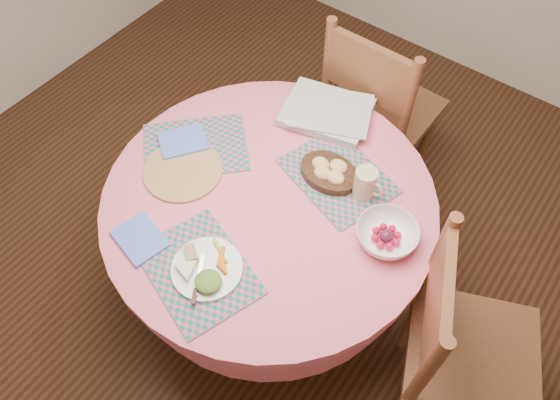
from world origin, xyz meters
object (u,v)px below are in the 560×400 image
Objects in this scene: dining_table at (270,226)px; chair_right at (459,349)px; dinner_plate at (207,270)px; bread_bowl at (329,172)px; latte_mug at (365,184)px; wicker_trivet at (183,171)px; chair_back at (376,109)px; fruit_bowl at (387,235)px.

chair_right is at bearing -0.01° from dining_table.
chair_right is at bearing 24.63° from dinner_plate.
latte_mug is at bearing 2.78° from bread_bowl.
dining_table is 0.82m from chair_right.
latte_mug is (0.61, 0.32, 0.06)m from wicker_trivet.
dinner_plate reaches higher than wicker_trivet.
dinner_plate is at bearing -36.72° from wicker_trivet.
chair_right is at bearing 135.92° from chair_back.
dinner_plate is 0.85× the size of fruit_bowl.
chair_back is (-0.00, 0.82, -0.01)m from dining_table.
fruit_bowl is at bearing 121.79° from chair_back.
chair_right is at bearing -16.71° from bread_bowl.
latte_mug reaches higher than dining_table.
latte_mug is (0.25, 0.59, 0.05)m from dinner_plate.
fruit_bowl is (-0.39, 0.10, 0.24)m from chair_right.
latte_mug reaches higher than fruit_bowl.
chair_right is 1.00× the size of chair_back.
dining_table is at bearing 90.77° from chair_back.
chair_back reaches higher than fruit_bowl.
bread_bowl is (0.10, 0.58, 0.01)m from dinner_plate.
fruit_bowl is (0.41, 0.47, 0.01)m from dinner_plate.
bread_bowl is 1.80× the size of latte_mug.
latte_mug is (-0.56, 0.22, 0.28)m from chair_right.
dinner_plate is at bearing -99.60° from bread_bowl.
chair_right reaches higher than wicker_trivet.
chair_back reaches higher than dining_table.
dinner_plate is at bearing 91.89° from chair_back.
dinner_plate is at bearing -86.36° from dining_table.
latte_mug is at bearing 144.29° from fruit_bowl.
bread_bowl is at bearing 50.23° from chair_right.
dinner_plate is at bearing -112.73° from latte_mug.
dinner_plate is 1.05× the size of bread_bowl.
latte_mug is (0.27, -0.60, 0.28)m from chair_back.
dining_table is 0.50m from fruit_bowl.
chair_right is 8.10× the size of latte_mug.
dining_table is 0.33m from bread_bowl.
chair_right reaches higher than dining_table.
wicker_trivet is at bearing -145.92° from bread_bowl.
bread_bowl reaches higher than dining_table.
dining_table is 0.44m from latte_mug.
dining_table is at bearing 66.93° from chair_right.
fruit_bowl is at bearing 13.04° from dining_table.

